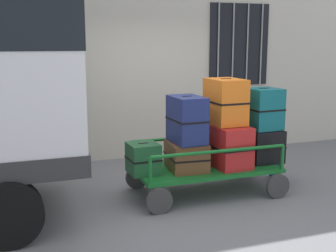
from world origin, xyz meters
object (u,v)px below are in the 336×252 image
suitcase_left_bottom (143,158)px  suitcase_midright_bottom (263,145)px  suitcase_midright_middle (263,109)px  suitcase_midleft_bottom (186,156)px  suitcase_midleft_middle (187,119)px  backpack (274,164)px  suitcase_center_bottom (226,145)px  luggage_cart (205,171)px  suitcase_center_middle (225,102)px

suitcase_left_bottom → suitcase_midright_bottom: suitcase_midright_bottom is taller
suitcase_midright_middle → suitcase_midleft_bottom: bearing=-177.9°
suitcase_midleft_middle → backpack: suitcase_midleft_middle is taller
suitcase_midleft_middle → suitcase_midright_middle: suitcase_midright_middle is taller
suitcase_midleft_middle → suitcase_center_bottom: (0.59, 0.02, -0.40)m
backpack → suitcase_left_bottom: bearing=-172.5°
suitcase_center_bottom → suitcase_midright_middle: (0.59, 0.03, 0.47)m
luggage_cart → suitcase_midleft_middle: bearing=-172.8°
suitcase_midleft_bottom → suitcase_center_bottom: size_ratio=0.81×
suitcase_midleft_middle → suitcase_midright_middle: 1.19m
suitcase_center_middle → backpack: suitcase_center_middle is taller
luggage_cart → suitcase_midleft_middle: suitcase_midleft_middle is taller
suitcase_center_middle → backpack: bearing=14.2°
luggage_cart → backpack: backpack is taller
suitcase_midright_middle → suitcase_midleft_middle: bearing=-177.4°
suitcase_left_bottom → suitcase_midleft_middle: 0.76m
suitcase_midleft_middle → suitcase_midright_bottom: (1.18, 0.03, -0.45)m
suitcase_midleft_bottom → suitcase_center_middle: size_ratio=1.03×
suitcase_midleft_bottom → suitcase_center_bottom: (0.59, 0.01, 0.10)m
suitcase_midright_middle → backpack: 1.03m
suitcase_midleft_middle → suitcase_center_middle: bearing=6.5°
suitcase_left_bottom → suitcase_midleft_middle: suitcase_midleft_middle is taller
suitcase_midleft_bottom → suitcase_center_middle: suitcase_center_middle is taller
suitcase_midleft_bottom → suitcase_midleft_middle: suitcase_midleft_middle is taller
suitcase_left_bottom → backpack: 2.21m
suitcase_midleft_middle → luggage_cart: bearing=7.2°
suitcase_center_bottom → suitcase_midleft_middle: bearing=-177.9°
backpack → suitcase_midright_middle: bearing=-146.2°
suitcase_center_bottom → suitcase_center_middle: suitcase_center_middle is taller
suitcase_center_middle → luggage_cart: bearing=-174.3°
suitcase_midleft_middle → suitcase_center_middle: suitcase_center_middle is taller
suitcase_midleft_middle → backpack: (1.57, 0.32, -0.84)m
luggage_cart → suitcase_midright_bottom: suitcase_midright_bottom is taller
luggage_cart → suitcase_center_bottom: bearing=-3.0°
luggage_cart → suitcase_midright_bottom: (0.89, -0.00, 0.30)m
suitcase_midleft_bottom → suitcase_midright_middle: 1.31m
suitcase_midleft_middle → backpack: bearing=11.4°
suitcase_center_bottom → suitcase_midright_middle: suitcase_midright_middle is taller
suitcase_midright_bottom → suitcase_midright_middle: bearing=90.0°
suitcase_center_bottom → backpack: suitcase_center_bottom is taller
suitcase_midright_middle → backpack: size_ratio=1.32×
suitcase_left_bottom → suitcase_midleft_middle: bearing=-3.1°
suitcase_midleft_bottom → suitcase_center_bottom: suitcase_center_bottom is taller
suitcase_center_bottom → luggage_cart: bearing=177.0°
luggage_cart → suitcase_midright_bottom: size_ratio=4.14×
suitcase_left_bottom → suitcase_center_bottom: size_ratio=0.54×
suitcase_center_middle → suitcase_midright_middle: bearing=-1.3°
suitcase_midleft_bottom → suitcase_center_bottom: 0.60m
suitcase_midleft_bottom → suitcase_left_bottom: bearing=178.0°
suitcase_center_middle → suitcase_midleft_middle: bearing=-173.5°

